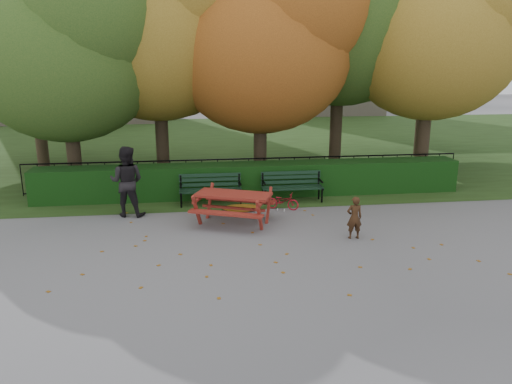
{
  "coord_description": "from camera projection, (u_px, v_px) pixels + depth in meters",
  "views": [
    {
      "loc": [
        -1.8,
        -10.33,
        4.13
      ],
      "look_at": [
        -0.3,
        1.19,
        1.0
      ],
      "focal_mm": 35.0,
      "sensor_mm": 36.0,
      "label": 1
    }
  ],
  "objects": [
    {
      "name": "adult",
      "position": [
        127.0,
        181.0,
        13.27
      ],
      "size": [
        1.05,
        0.89,
        1.9
      ],
      "primitive_type": "imported",
      "rotation": [
        0.0,
        0.0,
        2.94
      ],
      "color": "black",
      "rests_on": "ground"
    },
    {
      "name": "tree_g",
      "position": [
        440.0,
        26.0,
        20.18
      ],
      "size": [
        6.3,
        6.0,
        8.55
      ],
      "color": "#2D211A",
      "rests_on": "ground"
    },
    {
      "name": "leaf_scatter",
      "position": [
        274.0,
        243.0,
        11.47
      ],
      "size": [
        9.0,
        5.7,
        0.01
      ],
      "primitive_type": null,
      "color": "brown",
      "rests_on": "ground"
    },
    {
      "name": "building_right",
      "position": [
        319.0,
        32.0,
        37.44
      ],
      "size": [
        9.0,
        6.0,
        12.0
      ],
      "primitive_type": "cube",
      "color": "#A19181",
      "rests_on": "ground"
    },
    {
      "name": "ground",
      "position": [
        276.0,
        248.0,
        11.18
      ],
      "size": [
        90.0,
        90.0,
        0.0
      ],
      "primitive_type": "plane",
      "color": "slate",
      "rests_on": "ground"
    },
    {
      "name": "picnic_table",
      "position": [
        233.0,
        200.0,
        12.68
      ],
      "size": [
        2.32,
        2.12,
        0.92
      ],
      "rotation": [
        0.0,
        0.0,
        -0.4
      ],
      "color": "maroon",
      "rests_on": "ground"
    },
    {
      "name": "bicycle",
      "position": [
        283.0,
        201.0,
        13.99
      ],
      "size": [
        0.98,
        0.67,
        0.49
      ],
      "primitive_type": "imported",
      "rotation": [
        0.0,
        0.0,
        1.16
      ],
      "color": "#AF1022",
      "rests_on": "ground"
    },
    {
      "name": "building_left",
      "position": [
        77.0,
        5.0,
        33.0
      ],
      "size": [
        10.0,
        7.0,
        15.0
      ],
      "primitive_type": "cube",
      "color": "#A19181",
      "rests_on": "ground"
    },
    {
      "name": "grass_strip",
      "position": [
        228.0,
        144.0,
        24.59
      ],
      "size": [
        90.0,
        90.0,
        0.0
      ],
      "primitive_type": "plane",
      "color": "#1F3512",
      "rests_on": "ground"
    },
    {
      "name": "tree_f",
      "position": [
        36.0,
        12.0,
        17.66
      ],
      "size": [
        6.93,
        6.6,
        9.19
      ],
      "color": "#2D211A",
      "rests_on": "ground"
    },
    {
      "name": "tree_d",
      "position": [
        354.0,
        2.0,
        17.04
      ],
      "size": [
        7.14,
        6.8,
        9.58
      ],
      "color": "#2D211A",
      "rests_on": "ground"
    },
    {
      "name": "child",
      "position": [
        354.0,
        218.0,
        11.68
      ],
      "size": [
        0.37,
        0.25,
        1.02
      ],
      "primitive_type": "imported",
      "rotation": [
        0.0,
        0.0,
        3.14
      ],
      "color": "#392212",
      "rests_on": "ground"
    },
    {
      "name": "tree_b",
      "position": [
        167.0,
        17.0,
        15.93
      ],
      "size": [
        6.72,
        6.4,
        8.79
      ],
      "color": "#2D211A",
      "rests_on": "ground"
    },
    {
      "name": "tree_e",
      "position": [
        446.0,
        28.0,
        16.2
      ],
      "size": [
        6.09,
        5.8,
        8.16
      ],
      "color": "#2D211A",
      "rests_on": "ground"
    },
    {
      "name": "bench_right",
      "position": [
        292.0,
        184.0,
        14.73
      ],
      "size": [
        1.8,
        0.57,
        0.88
      ],
      "color": "black",
      "rests_on": "ground"
    },
    {
      "name": "tree_a",
      "position": [
        73.0,
        44.0,
        14.7
      ],
      "size": [
        5.88,
        5.6,
        7.48
      ],
      "color": "#2D211A",
      "rests_on": "ground"
    },
    {
      "name": "iron_fence",
      "position": [
        249.0,
        173.0,
        16.12
      ],
      "size": [
        14.0,
        0.04,
        1.02
      ],
      "color": "black",
      "rests_on": "ground"
    },
    {
      "name": "hedge",
      "position": [
        252.0,
        180.0,
        15.36
      ],
      "size": [
        13.0,
        0.9,
        1.0
      ],
      "primitive_type": "cube",
      "color": "black",
      "rests_on": "ground"
    },
    {
      "name": "tree_c",
      "position": [
        272.0,
        35.0,
        15.74
      ],
      "size": [
        6.3,
        6.0,
        8.0
      ],
      "color": "#2D211A",
      "rests_on": "ground"
    },
    {
      "name": "leaf_pile",
      "position": [
        242.0,
        208.0,
        14.06
      ],
      "size": [
        1.09,
        0.76,
        0.07
      ],
      "primitive_type": "ellipsoid",
      "rotation": [
        0.0,
        0.0,
        -0.01
      ],
      "color": "brown",
      "rests_on": "ground"
    },
    {
      "name": "bench_left",
      "position": [
        210.0,
        187.0,
        14.43
      ],
      "size": [
        1.8,
        0.57,
        0.88
      ],
      "color": "black",
      "rests_on": "ground"
    }
  ]
}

